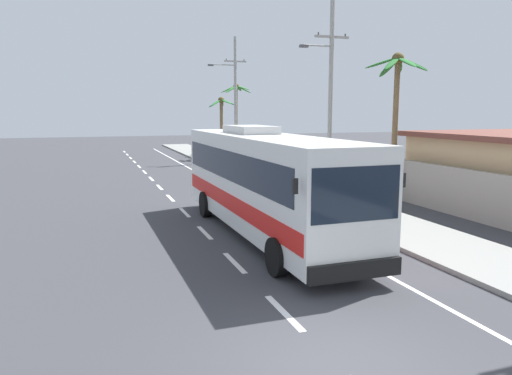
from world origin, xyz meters
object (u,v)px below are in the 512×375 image
object	(u,v)px
motorcycle_beside_bus	(248,181)
palm_third	(221,115)
pedestrian_midwalk	(274,167)
utility_pole_far	(235,97)
palm_second	(236,101)
palm_nearest	(397,92)
utility_pole_mid	(330,92)
coach_bus_foreground	(264,179)

from	to	relation	value
motorcycle_beside_bus	palm_third	world-z (taller)	palm_third
pedestrian_midwalk	utility_pole_far	distance (m)	14.19
palm_second	palm_third	size ratio (longest dim) A/B	1.25
pedestrian_midwalk	utility_pole_far	xyz separation A→B (m)	(1.58, 13.36, 4.50)
pedestrian_midwalk	palm_third	xyz separation A→B (m)	(1.16, 16.12, 2.93)
pedestrian_midwalk	palm_nearest	distance (m)	8.88
pedestrian_midwalk	utility_pole_mid	xyz separation A→B (m)	(2.06, -2.91, 4.31)
motorcycle_beside_bus	palm_third	bearing A→B (deg)	78.90
palm_nearest	palm_third	world-z (taller)	palm_nearest
utility_pole_far	palm_third	world-z (taller)	utility_pole_far
pedestrian_midwalk	utility_pole_far	world-z (taller)	utility_pole_far
utility_pole_mid	coach_bus_foreground	bearing A→B (deg)	-129.36
motorcycle_beside_bus	utility_pole_mid	distance (m)	6.54
palm_second	coach_bus_foreground	bearing A→B (deg)	-105.19
palm_nearest	palm_second	distance (m)	26.56
pedestrian_midwalk	palm_nearest	xyz separation A→B (m)	(3.45, -7.02, 4.20)
coach_bus_foreground	palm_third	size ratio (longest dim) A/B	2.18
utility_pole_far	palm_third	xyz separation A→B (m)	(-0.42, 2.76, -1.56)
utility_pole_mid	palm_nearest	world-z (taller)	utility_pole_mid
pedestrian_midwalk	palm_second	bearing A→B (deg)	81.94
utility_pole_mid	palm_nearest	xyz separation A→B (m)	(1.39, -4.11, -0.11)
palm_nearest	palm_second	bearing A→B (deg)	89.70
palm_nearest	palm_third	distance (m)	23.29
palm_nearest	palm_third	size ratio (longest dim) A/B	1.26
utility_pole_far	palm_nearest	bearing A→B (deg)	-84.75
utility_pole_mid	palm_second	distance (m)	22.50
pedestrian_midwalk	coach_bus_foreground	bearing A→B (deg)	-110.61
motorcycle_beside_bus	palm_second	bearing A→B (deg)	74.57
pedestrian_midwalk	palm_third	size ratio (longest dim) A/B	0.30
motorcycle_beside_bus	utility_pole_far	distance (m)	17.11
pedestrian_midwalk	utility_pole_far	bearing A→B (deg)	85.62
palm_third	palm_nearest	bearing A→B (deg)	-84.34
motorcycle_beside_bus	palm_nearest	size ratio (longest dim) A/B	0.28
utility_pole_far	palm_second	bearing A→B (deg)	71.94
utility_pole_far	palm_second	size ratio (longest dim) A/B	1.50
utility_pole_mid	palm_third	size ratio (longest dim) A/B	1.82
coach_bus_foreground	pedestrian_midwalk	xyz separation A→B (m)	(4.75, 11.21, -0.95)
utility_pole_mid	palm_third	xyz separation A→B (m)	(-0.90, 19.03, -1.38)
coach_bus_foreground	pedestrian_midwalk	distance (m)	12.22
motorcycle_beside_bus	utility_pole_mid	world-z (taller)	utility_pole_mid
motorcycle_beside_bus	pedestrian_midwalk	bearing A→B (deg)	45.33
coach_bus_foreground	palm_nearest	world-z (taller)	palm_nearest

